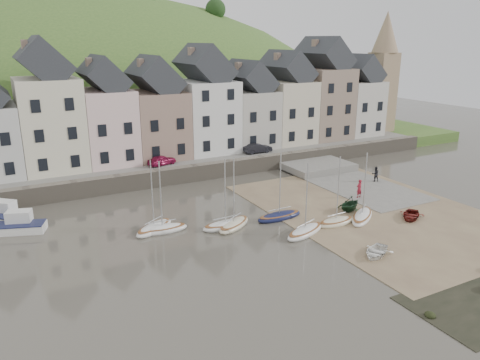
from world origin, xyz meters
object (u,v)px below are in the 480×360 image
rowboat_green (350,204)px  car_right (258,148)px  car_left (162,160)px  sailboat_0 (162,229)px  person_dark (375,174)px  rowboat_red (411,215)px  person_red (359,188)px  rowboat_white (376,252)px

rowboat_green → car_right: 18.67m
rowboat_green → car_left: size_ratio=0.83×
sailboat_0 → person_dark: 25.86m
car_right → rowboat_red: bearing=-173.2°
person_red → car_left: bearing=-53.0°
sailboat_0 → car_left: 15.89m
rowboat_white → person_red: 13.23m
car_right → person_dark: bearing=-148.2°
car_left → rowboat_red: bearing=-163.8°
rowboat_white → car_right: 27.31m
rowboat_red → person_red: bearing=146.1°
person_dark → car_right: car_right is taller
sailboat_0 → person_red: 20.40m
sailboat_0 → car_right: size_ratio=1.69×
rowboat_red → car_left: car_left is taller
rowboat_red → car_left: 27.45m
rowboat_red → person_red: size_ratio=1.62×
rowboat_red → car_left: (-15.42, 22.64, 1.80)m
rowboat_red → person_dark: bearing=116.6°
sailboat_0 → rowboat_green: size_ratio=2.27×
rowboat_green → car_left: car_left is taller
sailboat_0 → rowboat_red: bearing=-20.6°
rowboat_white → car_left: bearing=167.5°
rowboat_red → car_right: bearing=151.1°
car_left → sailboat_0: bearing=142.9°
sailboat_0 → rowboat_white: bearing=-43.4°
sailboat_0 → rowboat_green: bearing=-12.2°
person_red → car_right: (-2.52, 16.09, 1.17)m
person_dark → rowboat_white: bearing=66.9°
person_red → car_left: 22.16m
sailboat_0 → car_right: 23.33m
car_left → rowboat_white: bearing=177.4°
rowboat_green → car_right: bearing=160.7°
sailboat_0 → person_dark: size_ratio=3.74×
rowboat_white → rowboat_green: 9.28m
rowboat_green → car_left: (-11.83, 18.60, 1.38)m
sailboat_0 → person_dark: (25.76, 2.21, 0.70)m
rowboat_red → person_dark: person_dark is taller
rowboat_white → rowboat_green: rowboat_green is taller
rowboat_white → car_right: car_right is taller
rowboat_red → sailboat_0: bearing=-146.4°
rowboat_white → rowboat_red: rowboat_red is taller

